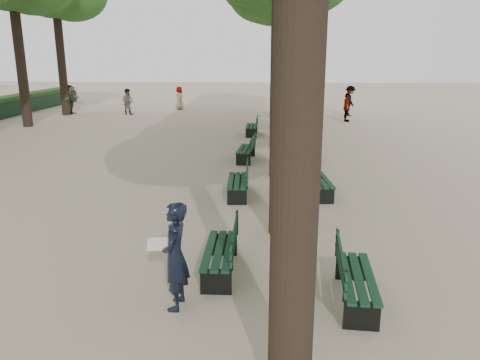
{
  "coord_description": "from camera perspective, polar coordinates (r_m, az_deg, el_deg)",
  "views": [
    {
      "loc": [
        1.21,
        -6.78,
        3.85
      ],
      "look_at": [
        0.6,
        3.0,
        1.2
      ],
      "focal_mm": 35.0,
      "sensor_mm": 36.0,
      "label": 1
    }
  ],
  "objects": [
    {
      "name": "man_with_map",
      "position": [
        7.31,
        -7.92,
        -9.18
      ],
      "size": [
        0.62,
        0.7,
        1.72
      ],
      "color": "black",
      "rests_on": "ground"
    },
    {
      "name": "bench_right_0",
      "position": [
        7.83,
        13.97,
        -12.54
      ],
      "size": [
        0.69,
        1.83,
        0.92
      ],
      "color": "black",
      "rests_on": "ground"
    },
    {
      "name": "pedestrian_d",
      "position": [
        34.07,
        -7.39,
        9.88
      ],
      "size": [
        0.59,
        0.85,
        1.62
      ],
      "primitive_type": "imported",
      "rotation": [
        0.0,
        0.0,
        1.94
      ],
      "color": "#262628",
      "rests_on": "ground"
    },
    {
      "name": "pedestrian_c",
      "position": [
        28.29,
        12.87,
        8.62
      ],
      "size": [
        0.36,
        0.98,
        1.66
      ],
      "primitive_type": "imported",
      "rotation": [
        0.0,
        0.0,
        1.54
      ],
      "color": "#262628",
      "rests_on": "ground"
    },
    {
      "name": "pedestrian_e",
      "position": [
        33.09,
        -20.02,
        9.21
      ],
      "size": [
        0.43,
        1.78,
        1.91
      ],
      "primitive_type": "imported",
      "rotation": [
        0.0,
        0.0,
        1.54
      ],
      "color": "#262628",
      "rests_on": "ground"
    },
    {
      "name": "bench_right_1",
      "position": [
        13.27,
        9.6,
        -0.73
      ],
      "size": [
        0.74,
        1.85,
        0.92
      ],
      "color": "black",
      "rests_on": "ground"
    },
    {
      "name": "pedestrian_a",
      "position": [
        31.79,
        -13.56,
        9.27
      ],
      "size": [
        0.87,
        0.54,
        1.67
      ],
      "primitive_type": "imported",
      "rotation": [
        0.0,
        0.0,
        2.86
      ],
      "color": "#262628",
      "rests_on": "ground"
    },
    {
      "name": "ground",
      "position": [
        7.89,
        -5.9,
        -14.16
      ],
      "size": [
        120.0,
        120.0,
        0.0
      ],
      "primitive_type": "plane",
      "color": "tan",
      "rests_on": "ground"
    },
    {
      "name": "bench_left_0",
      "position": [
        8.55,
        -2.46,
        -9.61
      ],
      "size": [
        0.59,
        1.81,
        0.92
      ],
      "color": "black",
      "rests_on": "ground"
    },
    {
      "name": "bench_left_3",
      "position": [
        22.94,
        1.43,
        6.15
      ],
      "size": [
        0.57,
        1.8,
        0.92
      ],
      "color": "black",
      "rests_on": "ground"
    },
    {
      "name": "bench_left_1",
      "position": [
        13.01,
        -0.29,
        -0.84
      ],
      "size": [
        0.64,
        1.82,
        0.92
      ],
      "color": "black",
      "rests_on": "ground"
    },
    {
      "name": "bench_left_2",
      "position": [
        17.37,
        0.71,
        3.24
      ],
      "size": [
        0.69,
        1.84,
        0.92
      ],
      "color": "black",
      "rests_on": "ground"
    },
    {
      "name": "bench_right_3",
      "position": [
        23.08,
        7.1,
        6.09
      ],
      "size": [
        0.61,
        1.81,
        0.92
      ],
      "color": "black",
      "rests_on": "ground"
    },
    {
      "name": "pedestrian_b",
      "position": [
        31.02,
        13.25,
        9.37
      ],
      "size": [
        0.51,
        1.26,
        1.9
      ],
      "primitive_type": "imported",
      "rotation": [
        0.0,
        0.0,
        1.68
      ],
      "color": "#262628",
      "rests_on": "ground"
    },
    {
      "name": "bench_right_2",
      "position": [
        17.59,
        8.15,
        3.24
      ],
      "size": [
        0.81,
        1.86,
        0.92
      ],
      "color": "black",
      "rests_on": "ground"
    }
  ]
}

